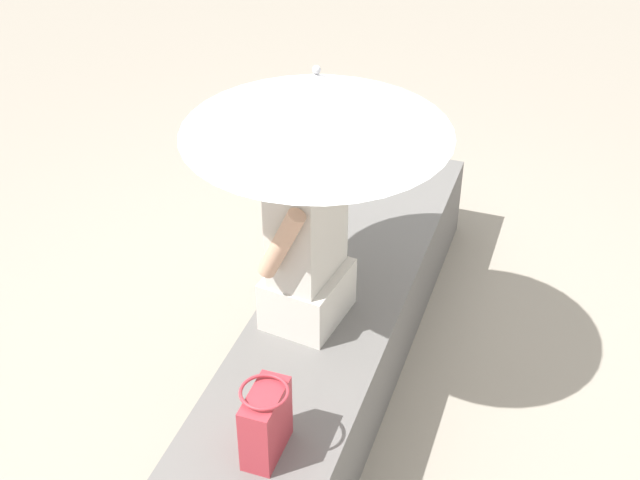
% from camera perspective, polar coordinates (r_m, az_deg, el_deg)
% --- Properties ---
extents(ground_plane, '(14.00, 14.00, 0.00)m').
position_cam_1_polar(ground_plane, '(3.89, 0.76, -9.14)').
color(ground_plane, '#9E9384').
extents(stone_bench, '(2.72, 0.57, 0.43)m').
position_cam_1_polar(stone_bench, '(3.74, 0.78, -6.78)').
color(stone_bench, slate).
rests_on(stone_bench, ground).
extents(person_seated, '(0.49, 0.32, 0.90)m').
position_cam_1_polar(person_seated, '(3.31, -0.88, 0.17)').
color(person_seated, beige).
rests_on(person_seated, stone_bench).
extents(parasol, '(1.00, 1.00, 1.08)m').
position_cam_1_polar(parasol, '(3.06, -0.23, 9.04)').
color(parasol, '#B7B7BC').
rests_on(parasol, stone_bench).
extents(handbag_black, '(0.22, 0.17, 0.28)m').
position_cam_1_polar(handbag_black, '(2.93, -3.62, -11.94)').
color(handbag_black, '#B2333D').
rests_on(handbag_black, stone_bench).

